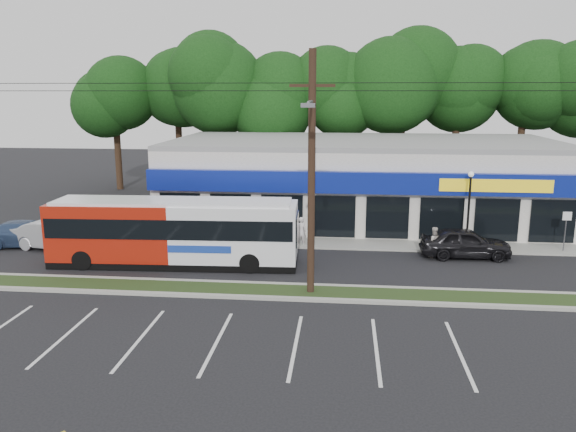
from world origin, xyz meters
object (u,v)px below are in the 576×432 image
Objects in this scene: lamp_post at (469,201)px; metrobus at (174,231)px; car_silver at (57,235)px; pedestrian_a at (301,232)px; sign_post at (566,224)px; car_blue at (28,234)px; pedestrian_b at (433,242)px; car_dark at (465,243)px; utility_pole at (307,167)px.

metrobus is (-14.92, -4.30, -0.95)m from lamp_post.
car_silver is 2.92× the size of pedestrian_a.
lamp_post is at bearing -72.38° from car_silver.
sign_post is at bearing -73.94° from car_silver.
car_blue is at bearing -176.89° from sign_post.
pedestrian_a reaches higher than pedestrian_b.
pedestrian_a is at bearing -69.66° from car_silver.
sign_post is 14.02m from pedestrian_a.
lamp_post is at bearing -15.32° from car_dark.
utility_pole is 10.99× the size of car_dark.
sign_post is (5.00, -0.23, -1.12)m from lamp_post.
pedestrian_b is at bearing 8.53° from metrobus.
car_silver is (-13.91, 5.59, -4.62)m from utility_pole.
sign_post is 1.38× the size of pedestrian_b.
car_blue is 21.96m from pedestrian_b.
car_dark is (-5.40, -1.39, -0.78)m from sign_post.
car_dark is 21.69m from car_silver.
pedestrian_b reaches higher than car_blue.
utility_pole reaches higher than sign_post.
car_dark is 23.60m from car_blue.
sign_post reaches higher than car_blue.
pedestrian_b is at bearing 44.66° from utility_pole.
utility_pole reaches higher than pedestrian_b.
utility_pole is 15.69m from car_silver.
pedestrian_a is 7.12m from pedestrian_b.
pedestrian_b is (-2.04, -1.82, -1.86)m from lamp_post.
pedestrian_a is at bearing 31.68° from metrobus.
utility_pole is 15.71m from sign_post.
utility_pole is at bearing -100.17° from car_silver.
lamp_post is 22.28m from car_silver.
metrobus is 7.54× the size of pedestrian_b.
pedestrian_b reaches higher than car_silver.
car_blue is at bearing -175.71° from lamp_post.
car_silver is at bearing 158.12° from utility_pole.
pedestrian_a is 1.02× the size of pedestrian_b.
sign_post reaches higher than pedestrian_a.
utility_pole reaches higher than lamp_post.
lamp_post is at bearing -143.37° from pedestrian_b.
sign_post is at bearing 9.18° from metrobus.
utility_pole reaches higher than metrobus.
sign_post is at bearing -172.33° from pedestrian_b.
pedestrian_b is (-1.64, -0.20, 0.03)m from car_dark.
sign_post is at bearing -2.58° from lamp_post.
car_silver is (-22.08, -2.29, -1.88)m from lamp_post.
car_silver is at bearing 161.93° from metrobus.
sign_post is 20.33m from metrobus.
pedestrian_a is (15.00, 1.50, 0.12)m from car_blue.
car_blue is at bearing 89.14° from car_dark.
car_silver is at bearing 90.47° from car_dark.
sign_post is 29.06m from car_blue.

